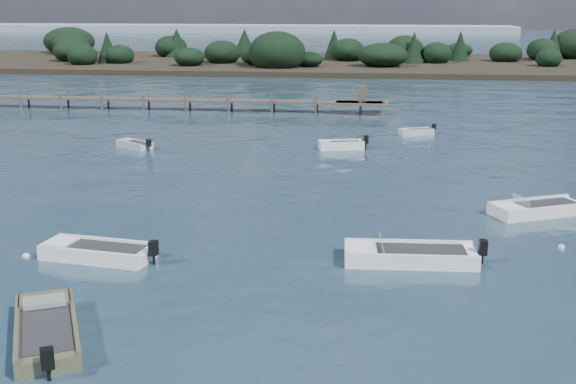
# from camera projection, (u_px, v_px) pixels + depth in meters

# --- Properties ---
(ground) EXTENTS (400.00, 400.00, 0.00)m
(ground) POSITION_uv_depth(u_px,v_px,m) (329.00, 97.00, 81.56)
(ground) COLOR #182B38
(ground) RESTS_ON ground
(tender_far_white) EXTENTS (3.71, 2.02, 1.24)m
(tender_far_white) POSITION_uv_depth(u_px,v_px,m) (341.00, 147.00, 52.80)
(tender_far_white) COLOR white
(tender_far_white) RESTS_ON ground
(dinghy_mid_white_b) EXTENTS (5.26, 3.74, 1.32)m
(dinghy_mid_white_b) POSITION_uv_depth(u_px,v_px,m) (538.00, 211.00, 36.67)
(dinghy_mid_white_b) COLOR white
(dinghy_mid_white_b) RESTS_ON ground
(dinghy_near_olive) EXTENTS (3.95, 5.44, 1.34)m
(dinghy_near_olive) POSITION_uv_depth(u_px,v_px,m) (47.00, 333.00, 23.15)
(dinghy_near_olive) COLOR #656143
(dinghy_near_olive) RESTS_ON ground
(tender_far_grey) EXTENTS (3.13, 2.57, 1.05)m
(tender_far_grey) POSITION_uv_depth(u_px,v_px,m) (135.00, 146.00, 53.23)
(tender_far_grey) COLOR #B2B7BA
(tender_far_grey) RESTS_ON ground
(tender_far_grey_b) EXTENTS (3.10, 2.05, 1.05)m
(tender_far_grey_b) POSITION_uv_depth(u_px,v_px,m) (416.00, 133.00, 58.35)
(tender_far_grey_b) COLOR #B2B7BA
(tender_far_grey_b) RESTS_ON ground
(dinghy_mid_grey) EXTENTS (5.16, 2.42, 1.28)m
(dinghy_mid_grey) POSITION_uv_depth(u_px,v_px,m) (98.00, 255.00, 30.36)
(dinghy_mid_grey) COLOR white
(dinghy_mid_grey) RESTS_ON ground
(dinghy_mid_white_a) EXTENTS (5.88, 2.34, 1.36)m
(dinghy_mid_white_a) POSITION_uv_depth(u_px,v_px,m) (409.00, 258.00, 29.95)
(dinghy_mid_white_a) COLOR white
(dinghy_mid_white_a) RESTS_ON ground
(buoy_b) EXTENTS (0.32, 0.32, 0.32)m
(buoy_b) POSITION_uv_depth(u_px,v_px,m) (375.00, 262.00, 29.95)
(buoy_b) COLOR silver
(buoy_b) RESTS_ON ground
(buoy_c) EXTENTS (0.32, 0.32, 0.32)m
(buoy_c) POSITION_uv_depth(u_px,v_px,m) (26.00, 257.00, 30.61)
(buoy_c) COLOR silver
(buoy_c) RESTS_ON ground
(buoy_d) EXTENTS (0.32, 0.32, 0.32)m
(buoy_d) POSITION_uv_depth(u_px,v_px,m) (561.00, 248.00, 31.71)
(buoy_d) COLOR silver
(buoy_d) RESTS_ON ground
(jetty) EXTENTS (64.50, 3.20, 3.40)m
(jetty) POSITION_uv_depth(u_px,v_px,m) (105.00, 99.00, 72.38)
(jetty) COLOR #4F443A
(jetty) RESTS_ON ground
(far_headland) EXTENTS (190.00, 40.00, 5.80)m
(far_headland) POSITION_uv_depth(u_px,v_px,m) (500.00, 55.00, 116.45)
(far_headland) COLOR black
(far_headland) RESTS_ON ground
(distant_haze) EXTENTS (280.00, 20.00, 2.40)m
(distant_haze) POSITION_uv_depth(u_px,v_px,m) (108.00, 31.00, 255.33)
(distant_haze) COLOR #8190A0
(distant_haze) RESTS_ON ground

